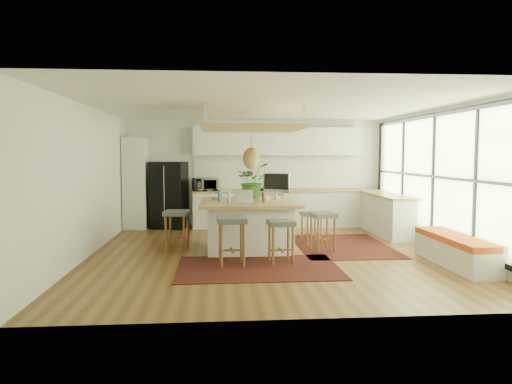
{
  "coord_description": "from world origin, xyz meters",
  "views": [
    {
      "loc": [
        -0.93,
        -8.55,
        1.83
      ],
      "look_at": [
        -0.2,
        0.5,
        1.1
      ],
      "focal_mm": 33.09,
      "sensor_mm": 36.0,
      "label": 1
    }
  ],
  "objects": [
    {
      "name": "wall_back",
      "position": [
        0.0,
        3.5,
        1.35
      ],
      "size": [
        6.5,
        0.0,
        6.5
      ],
      "primitive_type": "plane",
      "rotation": [
        1.57,
        0.0,
        0.0
      ],
      "color": "silver",
      "rests_on": "ground"
    },
    {
      "name": "backsplash",
      "position": [
        0.55,
        3.48,
        1.35
      ],
      "size": [
        4.2,
        0.02,
        0.8
      ],
      "primitive_type": "cube",
      "color": "white",
      "rests_on": "wall_back"
    },
    {
      "name": "back_counter_base",
      "position": [
        0.55,
        3.18,
        0.44
      ],
      "size": [
        4.2,
        0.6,
        0.88
      ],
      "primitive_type": "cube",
      "color": "silver",
      "rests_on": "floor"
    },
    {
      "name": "right_counter_top",
      "position": [
        2.93,
        2.0,
        0.9
      ],
      "size": [
        0.64,
        2.54,
        0.05
      ],
      "primitive_type": "cube",
      "color": "olive",
      "rests_on": "right_counter_base"
    },
    {
      "name": "stool_right_front",
      "position": [
        1.03,
        0.12,
        0.35
      ],
      "size": [
        0.51,
        0.51,
        0.73
      ],
      "primitive_type": null,
      "rotation": [
        0.0,
        0.0,
        1.77
      ],
      "color": "#42464A",
      "rests_on": "floor"
    },
    {
      "name": "laptop",
      "position": [
        -0.46,
        -0.05,
        1.05
      ],
      "size": [
        0.36,
        0.39,
        0.27
      ],
      "primitive_type": null,
      "rotation": [
        0.0,
        0.0,
        0.02
      ],
      "color": "#A5A5AA",
      "rests_on": "island"
    },
    {
      "name": "wall_right",
      "position": [
        3.25,
        0.0,
        1.35
      ],
      "size": [
        0.0,
        7.0,
        7.0
      ],
      "primitive_type": "plane",
      "rotation": [
        1.57,
        0.0,
        -1.57
      ],
      "color": "silver",
      "rests_on": "ground"
    },
    {
      "name": "ceiling",
      "position": [
        0.0,
        0.0,
        2.7
      ],
      "size": [
        7.0,
        7.0,
        0.0
      ],
      "primitive_type": "plane",
      "rotation": [
        3.14,
        0.0,
        0.0
      ],
      "color": "white",
      "rests_on": "ground"
    },
    {
      "name": "stool_left_side",
      "position": [
        -1.72,
        0.43,
        0.35
      ],
      "size": [
        0.51,
        0.51,
        0.76
      ],
      "primitive_type": null,
      "rotation": [
        0.0,
        0.0,
        -1.71
      ],
      "color": "#42464A",
      "rests_on": "floor"
    },
    {
      "name": "stool_near_right",
      "position": [
        0.11,
        -0.81,
        0.35
      ],
      "size": [
        0.46,
        0.46,
        0.73
      ],
      "primitive_type": null,
      "rotation": [
        0.0,
        0.0,
        0.08
      ],
      "color": "#42464A",
      "rests_on": "floor"
    },
    {
      "name": "pantry",
      "position": [
        -2.95,
        3.18,
        1.12
      ],
      "size": [
        0.55,
        0.6,
        2.25
      ],
      "primitive_type": "cube",
      "color": "silver",
      "rests_on": "floor"
    },
    {
      "name": "stool_near_left",
      "position": [
        -0.71,
        -0.87,
        0.35
      ],
      "size": [
        0.5,
        0.5,
        0.8
      ],
      "primitive_type": null,
      "rotation": [
        0.0,
        0.0,
        0.06
      ],
      "color": "#42464A",
      "rests_on": "floor"
    },
    {
      "name": "right_counter_base",
      "position": [
        2.93,
        2.0,
        0.44
      ],
      "size": [
        0.6,
        2.5,
        0.88
      ],
      "primitive_type": "cube",
      "color": "silver",
      "rests_on": "floor"
    },
    {
      "name": "upper_cabinets",
      "position": [
        0.55,
        3.32,
        2.15
      ],
      "size": [
        4.2,
        0.34,
        0.7
      ],
      "primitive_type": "cube",
      "color": "silver",
      "rests_on": "wall_back"
    },
    {
      "name": "window_wall",
      "position": [
        3.22,
        0.0,
        1.4
      ],
      "size": [
        0.1,
        6.2,
        2.6
      ],
      "primitive_type": null,
      "color": "black",
      "rests_on": "wall_right"
    },
    {
      "name": "rug_right",
      "position": [
        1.54,
        0.58,
        0.01
      ],
      "size": [
        1.8,
        2.6,
        0.01
      ],
      "primitive_type": "cube",
      "color": "black",
      "rests_on": "floor"
    },
    {
      "name": "monitor",
      "position": [
        0.24,
        0.83,
        1.19
      ],
      "size": [
        0.6,
        0.47,
        0.54
      ],
      "primitive_type": null,
      "rotation": [
        0.0,
        0.0,
        -0.54
      ],
      "color": "#A5A5AA",
      "rests_on": "island"
    },
    {
      "name": "island_bottle_2",
      "position": [
        -0.09,
        0.16,
        1.03
      ],
      "size": [
        0.07,
        0.07,
        0.19
      ],
      "primitive_type": "cylinder",
      "color": "brown",
      "rests_on": "island"
    },
    {
      "name": "rug_near",
      "position": [
        -0.29,
        -1.1,
        0.01
      ],
      "size": [
        2.6,
        1.8,
        0.01
      ],
      "primitive_type": "cube",
      "color": "black",
      "rests_on": "floor"
    },
    {
      "name": "island",
      "position": [
        -0.34,
        0.46,
        0.47
      ],
      "size": [
        1.85,
        1.85,
        0.93
      ],
      "primitive_type": null,
      "color": "olive",
      "rests_on": "floor"
    },
    {
      "name": "ceiling_panel",
      "position": [
        -0.3,
        0.4,
        2.05
      ],
      "size": [
        1.86,
        1.86,
        0.8
      ],
      "primitive_type": null,
      "color": "olive",
      "rests_on": "ceiling"
    },
    {
      "name": "wall_front",
      "position": [
        0.0,
        -3.5,
        1.35
      ],
      "size": [
        6.5,
        0.0,
        6.5
      ],
      "primitive_type": "plane",
      "rotation": [
        -1.57,
        0.0,
        0.0
      ],
      "color": "silver",
      "rests_on": "ground"
    },
    {
      "name": "island_bowl",
      "position": [
        -0.95,
        0.89,
        0.96
      ],
      "size": [
        0.25,
        0.25,
        0.06
      ],
      "primitive_type": "imported",
      "rotation": [
        0.0,
        0.0,
        -0.05
      ],
      "color": "beige",
      "rests_on": "island"
    },
    {
      "name": "microwave",
      "position": [
        -1.25,
        3.16,
        1.12
      ],
      "size": [
        0.64,
        0.5,
        0.38
      ],
      "primitive_type": "imported",
      "rotation": [
        0.0,
        0.0,
        0.38
      ],
      "color": "#A5A5AA",
      "rests_on": "back_counter_top"
    },
    {
      "name": "island_plant",
      "position": [
        -0.23,
        1.02,
        1.21
      ],
      "size": [
        0.77,
        0.83,
        0.57
      ],
      "primitive_type": "imported",
      "rotation": [
        0.0,
        0.0,
        0.16
      ],
      "color": "#1E4C19",
      "rests_on": "island"
    },
    {
      "name": "island_bottle_3",
      "position": [
        0.01,
        0.51,
        1.03
      ],
      "size": [
        0.07,
        0.07,
        0.19
      ],
      "primitive_type": "cylinder",
      "color": "beige",
      "rests_on": "island"
    },
    {
      "name": "window_bench",
      "position": [
        2.95,
        -1.2,
        0.25
      ],
      "size": [
        0.52,
        2.0,
        0.5
      ],
      "primitive_type": null,
      "color": "silver",
      "rests_on": "floor"
    },
    {
      "name": "stool_right_back",
      "position": [
        0.96,
        0.85,
        0.35
      ],
      "size": [
        0.46,
        0.46,
        0.65
      ],
      "primitive_type": null,
      "rotation": [
        0.0,
        0.0,
        1.79
      ],
      "color": "#42464A",
      "rests_on": "floor"
    },
    {
      "name": "wall_left",
      "position": [
        -3.25,
        0.0,
        1.35
      ],
      "size": [
        0.0,
        7.0,
        7.0
      ],
      "primitive_type": "plane",
      "rotation": [
        1.57,
        0.0,
        1.57
      ],
      "color": "silver",
      "rests_on": "ground"
    },
    {
      "name": "range",
      "position": [
        0.3,
        3.18,
        0.5
      ],
      "size": [
        0.76,
        0.62,
        1.0
      ],
      "primitive_type": null,
      "color": "#A5A5AA",
      "rests_on": "floor"
    },
    {
      "name": "fridge",
      "position": [
        -2.14,
        3.18,
        0.93
      ],
      "size": [
        0.95,
        0.82,
        1.65
      ],
      "primitive_type": null,
      "rotation": [
        0.0,
        0.0,
        -0.24
      ],
      "color": "black",
      "rests_on": "floor"
    },
    {
      "name": "back_counter_top",
      "position": [
        0.55,
        3.18,
        0.9
      ],
      "size": [
        4.24,
        0.64,
        0.05
      ],
      "primitive_type": "cube",
      "color": "olive",
      "rests_on": "back_counter_base"
    },
    {
      "name": "floor",
      "position": [
        0.0,
        0.0,
        0.0
      ],
      "size": [
        7.0,
        7.0,
        0.0
      ],
      "primitive_type": "plane",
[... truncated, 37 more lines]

